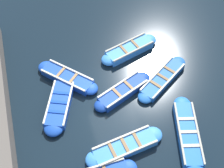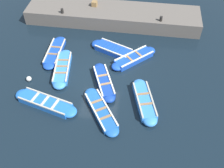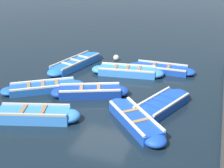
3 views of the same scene
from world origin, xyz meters
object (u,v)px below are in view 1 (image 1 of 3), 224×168
Objects in this scene: boat_bow_out at (162,79)px; boat_tucked at (125,147)px; boat_mid_row at (60,104)px; boat_far_corner at (129,50)px; boat_stern_in at (123,91)px; boat_broadside at (188,134)px; boat_near_quay at (67,78)px; buoy_yellow_far at (112,56)px.

boat_tucked is (2.90, 2.93, 0.02)m from boat_bow_out.
boat_far_corner is (-4.18, -2.31, 0.03)m from boat_mid_row.
boat_stern_in is 2.12m from boat_bow_out.
boat_far_corner reaches higher than boat_broadside.
boat_far_corner is at bearing -165.96° from boat_near_quay.
boat_bow_out is 2.90m from buoy_yellow_far.
boat_broadside is 1.31× the size of boat_near_quay.
boat_broadside is at bearing 176.12° from boat_tucked.
boat_tucked is at bearing 109.88° from boat_near_quay.
boat_stern_in reaches higher than buoy_yellow_far.
boat_bow_out is 1.12× the size of boat_near_quay.
boat_broadside is 3.13m from boat_bow_out.
boat_broadside is 1.17× the size of boat_bow_out.
boat_mid_row is 1.00× the size of boat_far_corner.
boat_near_quay is at bearing -114.99° from boat_mid_row.
boat_stern_in is at bearing 146.19° from boat_near_quay.
boat_mid_row is at bearing 28.91° from boat_far_corner.
boat_stern_in is 2.86m from boat_tucked.
boat_mid_row is 3.88m from buoy_yellow_far.
boat_bow_out is 10.28× the size of buoy_yellow_far.
boat_near_quay is at bearing -33.81° from boat_stern_in.
boat_mid_row reaches higher than boat_bow_out.
boat_bow_out is 0.98× the size of boat_far_corner.
boat_mid_row is 1.14× the size of boat_near_quay.
boat_mid_row is 3.66m from boat_tucked.
boat_broadside reaches higher than boat_bow_out.
buoy_yellow_far is at bearing -163.20° from boat_near_quay.
boat_stern_in is 1.10× the size of boat_near_quay.
boat_near_quay reaches higher than buoy_yellow_far.
buoy_yellow_far is at bearing -70.75° from boat_broadside.
boat_far_corner is at bearing -67.17° from boat_bow_out.
buoy_yellow_far is at bearing -100.76° from boat_tucked.
boat_mid_row is at bearing 0.38° from boat_bow_out.
boat_broadside is 1.09× the size of boat_tucked.
boat_tucked is at bearing 45.28° from boat_bow_out.
boat_mid_row is 1.02× the size of boat_bow_out.
boat_bow_out is 4.13m from boat_tucked.
boat_bow_out is (-5.14, -0.03, -0.02)m from boat_mid_row.
boat_mid_row is at bearing 65.01° from boat_near_quay.
boat_bow_out is at bearing -134.72° from boat_tucked.
buoy_yellow_far is (1.94, -2.16, 0.01)m from boat_bow_out.
boat_bow_out is 2.47m from boat_far_corner.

